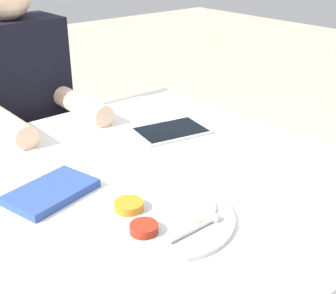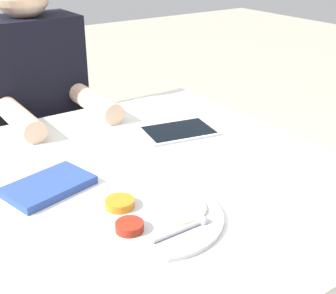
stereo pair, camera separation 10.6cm
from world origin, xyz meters
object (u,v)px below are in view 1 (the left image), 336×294
object	(u,v)px
thali_tray	(163,217)
tablet_device	(171,131)
person_diner	(24,152)
red_notebook	(51,192)

from	to	relation	value
thali_tray	tablet_device	world-z (taller)	thali_tray
thali_tray	tablet_device	size ratio (longest dim) A/B	1.23
tablet_device	person_diner	size ratio (longest dim) A/B	0.20
thali_tray	person_diner	xyz separation A→B (m)	(0.07, 0.87, -0.18)
thali_tray	red_notebook	xyz separation A→B (m)	(-0.13, 0.24, 0.00)
person_diner	red_notebook	bearing A→B (deg)	-107.54
thali_tray	tablet_device	bearing A→B (deg)	47.28
tablet_device	person_diner	bearing A→B (deg)	116.44
red_notebook	tablet_device	bearing A→B (deg)	13.21
red_notebook	person_diner	xyz separation A→B (m)	(0.20, 0.63, -0.18)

